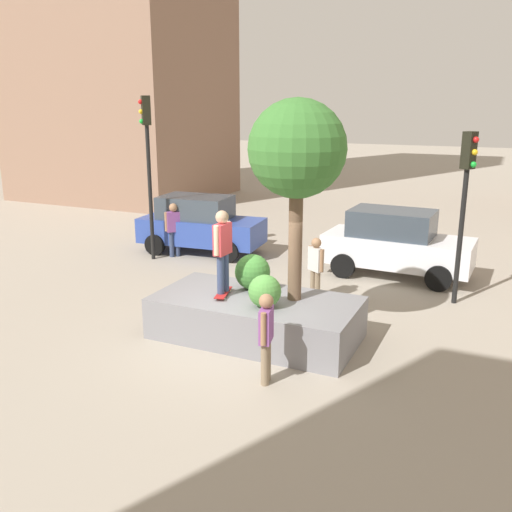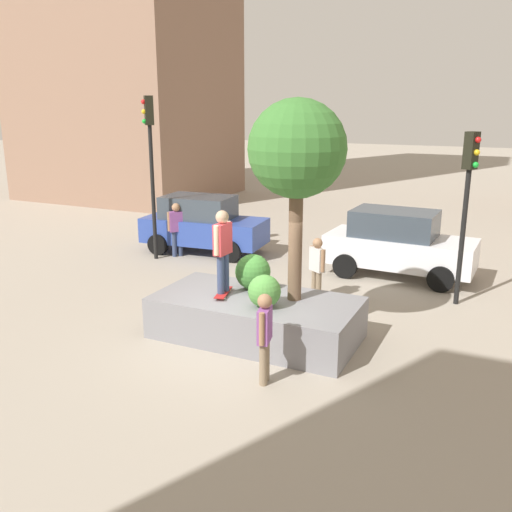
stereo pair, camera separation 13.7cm
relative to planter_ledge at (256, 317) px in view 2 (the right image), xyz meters
The scene contains 14 objects.
ground_plane 0.55m from the planter_ledge, 128.78° to the right, with size 120.00×120.00×0.00m, color #9E9384.
planter_ledge is the anchor object (origin of this frame).
plaza_tree 3.53m from the planter_ledge, 20.24° to the left, with size 1.92×1.92×4.01m.
boxwood_shrub 1.01m from the planter_ledge, 121.87° to the left, with size 0.77×0.77×0.77m, color #3D7A33.
hedge_clump 0.94m from the planter_ledge, 47.32° to the right, with size 0.65×0.65×0.65m, color #4C8C3D.
skateboard 0.86m from the planter_ledge, 168.14° to the right, with size 0.40×0.83×0.07m.
skateboarder 1.66m from the planter_ledge, 168.14° to the right, with size 0.27×0.59×1.74m.
sedan_parked 7.24m from the planter_ledge, 129.38° to the left, with size 4.14×2.16×1.86m.
police_car 5.91m from the planter_ledge, 72.40° to the left, with size 4.13×2.05×1.89m.
traffic_light_corner 5.85m from the planter_ledge, 47.51° to the left, with size 0.37×0.36×4.15m.
traffic_light_median 7.54m from the planter_ledge, 142.71° to the left, with size 0.37×0.37×4.99m.
passerby_with_bag 2.06m from the planter_ledge, 60.39° to the right, with size 0.28×0.55×1.64m.
pedestrian_crossing 2.79m from the planter_ledge, 82.08° to the left, with size 0.47×0.39×1.59m.
bystander_watching 6.95m from the planter_ledge, 136.78° to the left, with size 0.46×0.48×1.73m.
Camera 2 is at (4.85, -9.53, 4.74)m, focal length 38.91 mm.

